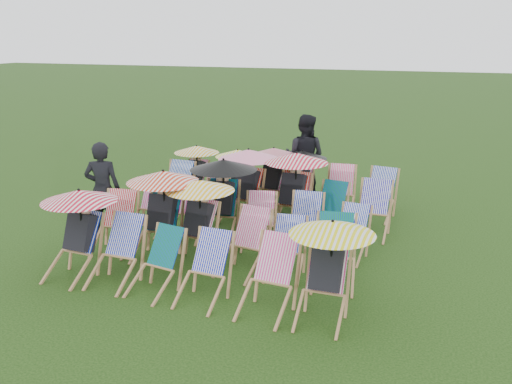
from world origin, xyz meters
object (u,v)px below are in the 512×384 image
(deckchair_29, at_px, (378,194))
(deckchair_5, at_px, (326,270))
(person_rear, at_px, (305,157))
(deckchair_0, at_px, (75,232))
(person_left, at_px, (103,189))

(deckchair_29, bearing_deg, deckchair_5, -82.43)
(person_rear, bearing_deg, deckchair_0, 72.27)
(deckchair_29, distance_m, person_rear, 2.03)
(deckchair_5, bearing_deg, deckchair_29, 89.28)
(deckchair_0, relative_size, deckchair_5, 1.02)
(person_left, height_order, person_rear, person_rear)
(person_left, bearing_deg, deckchair_29, -167.04)
(deckchair_0, distance_m, deckchair_29, 6.02)
(deckchair_0, relative_size, person_rear, 0.71)
(deckchair_0, bearing_deg, person_rear, 72.42)
(deckchair_29, relative_size, person_left, 0.55)
(deckchair_0, height_order, deckchair_29, deckchair_0)
(deckchair_0, distance_m, person_rear, 5.80)
(deckchair_5, xyz_separation_m, person_left, (-4.59, 1.79, 0.18))
(deckchair_0, height_order, deckchair_5, deckchair_0)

